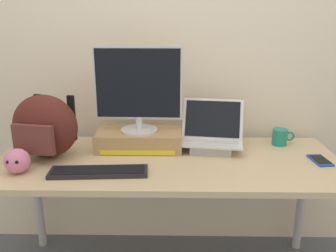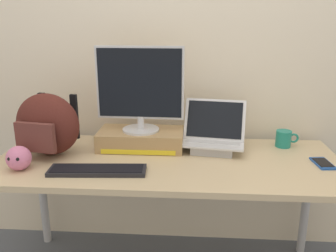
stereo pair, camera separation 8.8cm
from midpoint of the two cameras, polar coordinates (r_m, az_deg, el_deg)
back_wall at (r=2.18m, az=2.03°, el=13.40°), size 7.00×0.10×2.60m
desk at (r=1.88m, az=1.35°, el=-7.36°), size 1.78×0.72×0.73m
toner_box_yellow at (r=2.01m, az=-3.07°, el=-2.10°), size 0.47×0.25×0.10m
desktop_monitor at (r=1.93m, az=-3.21°, el=5.90°), size 0.48×0.20×0.46m
open_laptop at (r=1.99m, az=8.48°, el=-2.28°), size 0.37×0.28×0.26m
external_keyboard at (r=1.72m, az=-9.77°, el=-6.98°), size 0.46×0.15×0.02m
messenger_backpack at (r=1.96m, az=-17.49°, el=0.19°), size 0.38×0.29×0.33m
coffee_mug at (r=2.13m, az=19.16°, el=-1.94°), size 0.13×0.09×0.09m
cell_phone at (r=1.97m, az=24.68°, el=-5.45°), size 0.09×0.15×0.01m
plush_toy at (r=1.84m, az=-21.49°, el=-4.81°), size 0.12×0.12×0.12m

